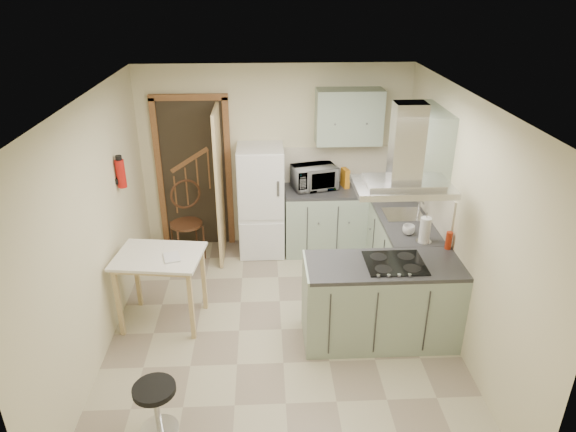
{
  "coord_description": "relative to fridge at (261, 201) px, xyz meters",
  "views": [
    {
      "loc": [
        -0.15,
        -4.53,
        3.48
      ],
      "look_at": [
        0.09,
        0.45,
        1.15
      ],
      "focal_mm": 32.0,
      "sensor_mm": 36.0,
      "label": 1
    }
  ],
  "objects": [
    {
      "name": "cereal_box",
      "position": [
        1.13,
        0.08,
        0.28
      ],
      "size": [
        0.11,
        0.18,
        0.26
      ],
      "primitive_type": "cube",
      "rotation": [
        0.0,
        0.0,
        0.24
      ],
      "color": "orange",
      "rests_on": "counter_back"
    },
    {
      "name": "hob",
      "position": [
        1.32,
        -1.98,
        0.16
      ],
      "size": [
        0.58,
        0.5,
        0.01
      ],
      "primitive_type": "cube",
      "color": "black",
      "rests_on": "peninsula"
    },
    {
      "name": "fire_extinguisher",
      "position": [
        -1.54,
        -0.9,
        0.75
      ],
      "size": [
        0.1,
        0.1,
        0.32
      ],
      "primitive_type": "cylinder",
      "color": "#B2140F",
      "rests_on": "left_wall"
    },
    {
      "name": "left_wall",
      "position": [
        -1.6,
        -1.8,
        0.5
      ],
      "size": [
        0.0,
        4.2,
        4.2
      ],
      "primitive_type": "plane",
      "rotation": [
        1.57,
        0.0,
        1.57
      ],
      "color": "beige",
      "rests_on": "floor"
    },
    {
      "name": "fridge",
      "position": [
        0.0,
        0.0,
        0.0
      ],
      "size": [
        0.6,
        0.6,
        1.5
      ],
      "primitive_type": "cube",
      "color": "white",
      "rests_on": "floor"
    },
    {
      "name": "microwave",
      "position": [
        0.71,
        0.06,
        0.31
      ],
      "size": [
        0.64,
        0.51,
        0.31
      ],
      "primitive_type": "imported",
      "rotation": [
        0.0,
        0.0,
        0.26
      ],
      "color": "black",
      "rests_on": "counter_back"
    },
    {
      "name": "paper_towel",
      "position": [
        1.74,
        -1.54,
        0.3
      ],
      "size": [
        0.14,
        0.14,
        0.29
      ],
      "primitive_type": "cylinder",
      "rotation": [
        0.0,
        0.0,
        0.31
      ],
      "color": "silver",
      "rests_on": "counter_right"
    },
    {
      "name": "counter_right",
      "position": [
        1.7,
        -0.68,
        -0.3
      ],
      "size": [
        0.6,
        1.95,
        0.9
      ],
      "primitive_type": "cube",
      "color": "#9EB2A0",
      "rests_on": "floor"
    },
    {
      "name": "stool",
      "position": [
        -0.88,
        -3.11,
        -0.51
      ],
      "size": [
        0.42,
        0.42,
        0.47
      ],
      "primitive_type": "cylinder",
      "rotation": [
        0.0,
        0.0,
        0.22
      ],
      "color": "black",
      "rests_on": "floor"
    },
    {
      "name": "ceiling",
      "position": [
        0.2,
        -1.8,
        1.75
      ],
      "size": [
        4.2,
        4.2,
        0.0
      ],
      "primitive_type": "plane",
      "rotation": [
        3.14,
        0.0,
        0.0
      ],
      "color": "silver",
      "rests_on": "back_wall"
    },
    {
      "name": "soap_bottle",
      "position": [
        1.89,
        -0.41,
        0.23
      ],
      "size": [
        0.08,
        0.08,
        0.16
      ],
      "primitive_type": "imported",
      "rotation": [
        0.0,
        0.0,
        0.03
      ],
      "color": "#9EA1A9",
      "rests_on": "counter_right"
    },
    {
      "name": "bentwood_chair",
      "position": [
        -1.01,
        -0.11,
        -0.27
      ],
      "size": [
        0.56,
        0.56,
        0.96
      ],
      "primitive_type": "cube",
      "rotation": [
        0.0,
        0.0,
        0.42
      ],
      "color": "#4C3019",
      "rests_on": "floor"
    },
    {
      "name": "book",
      "position": [
        -1.0,
        -1.67,
        0.14
      ],
      "size": [
        0.21,
        0.25,
        0.1
      ],
      "primitive_type": "imported",
      "rotation": [
        0.0,
        0.0,
        0.27
      ],
      "color": "#973239",
      "rests_on": "drop_leaf_table"
    },
    {
      "name": "wall_cabinet_back",
      "position": [
        1.15,
        0.12,
        1.1
      ],
      "size": [
        0.85,
        0.35,
        0.7
      ],
      "primitive_type": "cube",
      "color": "#9EB2A0",
      "rests_on": "back_wall"
    },
    {
      "name": "wall_cabinet_right",
      "position": [
        1.82,
        -0.95,
        1.1
      ],
      "size": [
        0.35,
        0.9,
        0.7
      ],
      "primitive_type": "cube",
      "color": "#9EB2A0",
      "rests_on": "right_wall"
    },
    {
      "name": "counter_back",
      "position": [
        0.86,
        0.0,
        -0.3
      ],
      "size": [
        1.08,
        0.6,
        0.9
      ],
      "primitive_type": "cube",
      "color": "#9EB2A0",
      "rests_on": "floor"
    },
    {
      "name": "peninsula",
      "position": [
        1.22,
        -1.98,
        -0.3
      ],
      "size": [
        1.55,
        0.65,
        0.9
      ],
      "primitive_type": "cube",
      "color": "#9EB2A0",
      "rests_on": "floor"
    },
    {
      "name": "extractor_hood",
      "position": [
        1.32,
        -1.98,
        0.97
      ],
      "size": [
        0.9,
        0.55,
        0.1
      ],
      "primitive_type": "cube",
      "color": "silver",
      "rests_on": "ceiling"
    },
    {
      "name": "floor",
      "position": [
        0.2,
        -1.8,
        -0.75
      ],
      "size": [
        4.2,
        4.2,
        0.0
      ],
      "primitive_type": "plane",
      "color": "#B0A889",
      "rests_on": "ground"
    },
    {
      "name": "drop_leaf_table",
      "position": [
        -1.08,
        -1.57,
        -0.33
      ],
      "size": [
        0.97,
        0.78,
        0.84
      ],
      "primitive_type": "cube",
      "rotation": [
        0.0,
        0.0,
        -0.13
      ],
      "color": "tan",
      "rests_on": "floor"
    },
    {
      "name": "right_wall",
      "position": [
        2.0,
        -1.8,
        0.5
      ],
      "size": [
        0.0,
        4.2,
        4.2
      ],
      "primitive_type": "plane",
      "rotation": [
        1.57,
        0.0,
        -1.57
      ],
      "color": "beige",
      "rests_on": "floor"
    },
    {
      "name": "back_wall",
      "position": [
        0.2,
        0.3,
        0.5
      ],
      "size": [
        3.6,
        0.0,
        3.6
      ],
      "primitive_type": "plane",
      "rotation": [
        1.57,
        0.0,
        0.0
      ],
      "color": "beige",
      "rests_on": "floor"
    },
    {
      "name": "red_bottle",
      "position": [
        1.95,
        -1.7,
        0.24
      ],
      "size": [
        0.09,
        0.09,
        0.19
      ],
      "primitive_type": "cylinder",
      "rotation": [
        0.0,
        0.0,
        -0.39
      ],
      "color": "#A6280E",
      "rests_on": "peninsula"
    },
    {
      "name": "doorway",
      "position": [
        -0.9,
        0.27,
        0.3
      ],
      "size": [
        1.1,
        0.12,
        2.1
      ],
      "primitive_type": "cube",
      "color": "brown",
      "rests_on": "floor"
    },
    {
      "name": "splashback",
      "position": [
        1.16,
        0.29,
        0.4
      ],
      "size": [
        1.68,
        0.02,
        0.5
      ],
      "primitive_type": "cube",
      "color": "beige",
      "rests_on": "counter_back"
    },
    {
      "name": "cup",
      "position": [
        1.62,
        -1.35,
        0.2
      ],
      "size": [
        0.16,
        0.16,
        0.11
      ],
      "primitive_type": "imported",
      "rotation": [
        0.0,
        0.0,
        0.22
      ],
      "color": "silver",
      "rests_on": "counter_right"
    },
    {
      "name": "sink",
      "position": [
        1.7,
        -0.85,
        0.16
      ],
      "size": [
        0.45,
        0.4,
        0.01
      ],
      "primitive_type": "cube",
      "color": "silver",
      "rests_on": "counter_right"
    },
    {
      "name": "kettle",
      "position": [
        1.35,
        -0.03,
        0.25
      ],
      "size": [
        0.17,
        0.17,
        0.2
      ],
      "primitive_type": "cylinder",
      "rotation": [
        0.0,
        0.0,
        -0.29
      ],
      "color": "white",
      "rests_on": "counter_back"
    }
  ]
}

